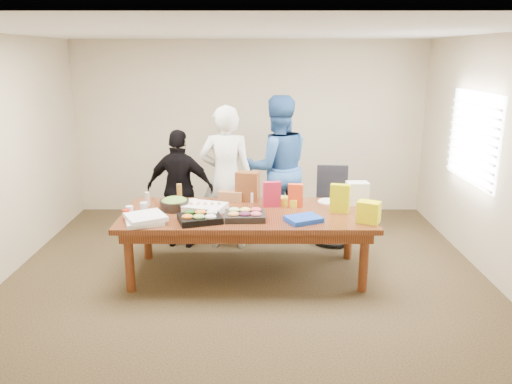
{
  "coord_description": "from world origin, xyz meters",
  "views": [
    {
      "loc": [
        0.1,
        -5.38,
        2.47
      ],
      "look_at": [
        0.1,
        0.1,
        0.96
      ],
      "focal_mm": 35.08,
      "sensor_mm": 36.0,
      "label": 1
    }
  ],
  "objects_px": {
    "office_chair": "(333,208)",
    "sheet_cake": "(205,208)",
    "conference_table": "(247,243)",
    "salad_bowl": "(174,205)",
    "person_center": "(226,178)",
    "person_right": "(277,168)"
  },
  "relations": [
    {
      "from": "conference_table",
      "to": "salad_bowl",
      "type": "relative_size",
      "value": 8.22
    },
    {
      "from": "conference_table",
      "to": "sheet_cake",
      "type": "relative_size",
      "value": 6.26
    },
    {
      "from": "office_chair",
      "to": "person_center",
      "type": "relative_size",
      "value": 0.53
    },
    {
      "from": "conference_table",
      "to": "office_chair",
      "type": "xyz_separation_m",
      "value": [
        1.13,
        0.99,
        0.12
      ]
    },
    {
      "from": "person_center",
      "to": "salad_bowl",
      "type": "distance_m",
      "value": 0.96
    },
    {
      "from": "office_chair",
      "to": "person_right",
      "type": "bearing_deg",
      "value": 165.75
    },
    {
      "from": "person_right",
      "to": "sheet_cake",
      "type": "relative_size",
      "value": 4.39
    },
    {
      "from": "conference_table",
      "to": "person_right",
      "type": "bearing_deg",
      "value": 72.66
    },
    {
      "from": "conference_table",
      "to": "salad_bowl",
      "type": "bearing_deg",
      "value": 172.57
    },
    {
      "from": "office_chair",
      "to": "salad_bowl",
      "type": "distance_m",
      "value": 2.18
    },
    {
      "from": "conference_table",
      "to": "office_chair",
      "type": "relative_size",
      "value": 2.84
    },
    {
      "from": "office_chair",
      "to": "sheet_cake",
      "type": "relative_size",
      "value": 2.21
    },
    {
      "from": "conference_table",
      "to": "office_chair",
      "type": "bearing_deg",
      "value": 41.04
    },
    {
      "from": "office_chair",
      "to": "sheet_cake",
      "type": "distance_m",
      "value": 1.89
    },
    {
      "from": "person_center",
      "to": "person_right",
      "type": "xyz_separation_m",
      "value": [
        0.67,
        0.36,
        0.04
      ]
    },
    {
      "from": "office_chair",
      "to": "person_center",
      "type": "height_order",
      "value": "person_center"
    },
    {
      "from": "office_chair",
      "to": "salad_bowl",
      "type": "height_order",
      "value": "office_chair"
    },
    {
      "from": "person_right",
      "to": "office_chair",
      "type": "bearing_deg",
      "value": 149.4
    },
    {
      "from": "person_center",
      "to": "person_right",
      "type": "relative_size",
      "value": 0.95
    },
    {
      "from": "conference_table",
      "to": "person_right",
      "type": "xyz_separation_m",
      "value": [
        0.39,
        1.24,
        0.61
      ]
    },
    {
      "from": "conference_table",
      "to": "person_center",
      "type": "distance_m",
      "value": 1.08
    },
    {
      "from": "conference_table",
      "to": "sheet_cake",
      "type": "bearing_deg",
      "value": 174.72
    }
  ]
}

